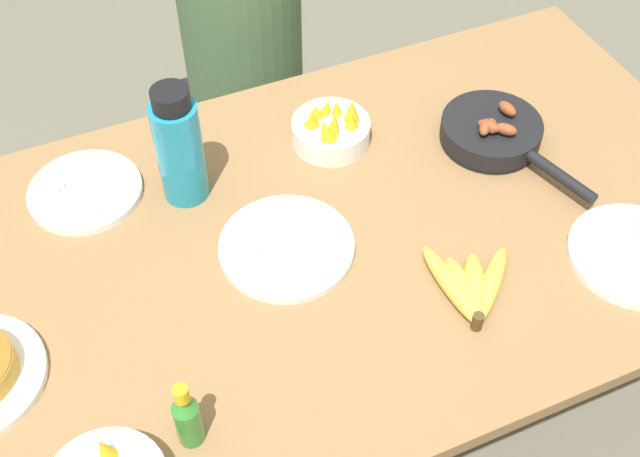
{
  "coord_description": "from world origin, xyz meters",
  "views": [
    {
      "loc": [
        -0.39,
        -0.91,
        1.88
      ],
      "look_at": [
        0.0,
        0.0,
        0.74
      ],
      "focal_mm": 45.0,
      "sensor_mm": 36.0,
      "label": 1
    }
  ],
  "objects_px": {
    "person_figure": "(246,86)",
    "empty_plate_far_right": "(635,255)",
    "empty_plate_near_front": "(286,245)",
    "skillet": "(493,133)",
    "fruit_bowl_mango": "(331,129)",
    "water_bottle": "(179,147)",
    "empty_plate_far_left": "(85,191)",
    "banana_bunch": "(470,287)",
    "hot_sauce_bottle": "(187,417)"
  },
  "relations": [
    {
      "from": "hot_sauce_bottle",
      "to": "banana_bunch",
      "type": "bearing_deg",
      "value": 7.25
    },
    {
      "from": "empty_plate_near_front",
      "to": "empty_plate_far_left",
      "type": "bearing_deg",
      "value": 137.45
    },
    {
      "from": "hot_sauce_bottle",
      "to": "empty_plate_near_front",
      "type": "bearing_deg",
      "value": 47.06
    },
    {
      "from": "water_bottle",
      "to": "person_figure",
      "type": "distance_m",
      "value": 0.7
    },
    {
      "from": "banana_bunch",
      "to": "water_bottle",
      "type": "bearing_deg",
      "value": 131.23
    },
    {
      "from": "fruit_bowl_mango",
      "to": "water_bottle",
      "type": "height_order",
      "value": "water_bottle"
    },
    {
      "from": "empty_plate_near_front",
      "to": "person_figure",
      "type": "relative_size",
      "value": 0.22
    },
    {
      "from": "fruit_bowl_mango",
      "to": "water_bottle",
      "type": "distance_m",
      "value": 0.34
    },
    {
      "from": "banana_bunch",
      "to": "empty_plate_near_front",
      "type": "bearing_deg",
      "value": 138.85
    },
    {
      "from": "empty_plate_far_left",
      "to": "water_bottle",
      "type": "bearing_deg",
      "value": -21.53
    },
    {
      "from": "skillet",
      "to": "empty_plate_far_left",
      "type": "height_order",
      "value": "skillet"
    },
    {
      "from": "skillet",
      "to": "empty_plate_far_left",
      "type": "xyz_separation_m",
      "value": [
        -0.83,
        0.19,
        -0.02
      ]
    },
    {
      "from": "banana_bunch",
      "to": "fruit_bowl_mango",
      "type": "height_order",
      "value": "fruit_bowl_mango"
    },
    {
      "from": "empty_plate_far_left",
      "to": "water_bottle",
      "type": "xyz_separation_m",
      "value": [
        0.19,
        -0.07,
        0.11
      ]
    },
    {
      "from": "fruit_bowl_mango",
      "to": "water_bottle",
      "type": "relative_size",
      "value": 0.64
    },
    {
      "from": "person_figure",
      "to": "skillet",
      "type": "bearing_deg",
      "value": -62.56
    },
    {
      "from": "banana_bunch",
      "to": "hot_sauce_bottle",
      "type": "height_order",
      "value": "hot_sauce_bottle"
    },
    {
      "from": "person_figure",
      "to": "empty_plate_far_right",
      "type": "bearing_deg",
      "value": -67.95
    },
    {
      "from": "empty_plate_far_right",
      "to": "hot_sauce_bottle",
      "type": "height_order",
      "value": "hot_sauce_bottle"
    },
    {
      "from": "empty_plate_far_left",
      "to": "hot_sauce_bottle",
      "type": "xyz_separation_m",
      "value": [
        0.04,
        -0.59,
        0.06
      ]
    },
    {
      "from": "empty_plate_near_front",
      "to": "empty_plate_far_right",
      "type": "distance_m",
      "value": 0.65
    },
    {
      "from": "empty_plate_near_front",
      "to": "empty_plate_far_right",
      "type": "relative_size",
      "value": 1.03
    },
    {
      "from": "empty_plate_far_left",
      "to": "hot_sauce_bottle",
      "type": "distance_m",
      "value": 0.59
    },
    {
      "from": "skillet",
      "to": "water_bottle",
      "type": "bearing_deg",
      "value": -116.38
    },
    {
      "from": "fruit_bowl_mango",
      "to": "skillet",
      "type": "bearing_deg",
      "value": -24.24
    },
    {
      "from": "person_figure",
      "to": "empty_plate_near_front",
      "type": "bearing_deg",
      "value": -103.25
    },
    {
      "from": "empty_plate_far_right",
      "to": "water_bottle",
      "type": "xyz_separation_m",
      "value": [
        -0.72,
        0.5,
        0.11
      ]
    },
    {
      "from": "empty_plate_far_right",
      "to": "fruit_bowl_mango",
      "type": "relative_size",
      "value": 1.49
    },
    {
      "from": "water_bottle",
      "to": "hot_sauce_bottle",
      "type": "relative_size",
      "value": 1.76
    },
    {
      "from": "skillet",
      "to": "water_bottle",
      "type": "height_order",
      "value": "water_bottle"
    },
    {
      "from": "fruit_bowl_mango",
      "to": "person_figure",
      "type": "xyz_separation_m",
      "value": [
        -0.02,
        0.51,
        -0.25
      ]
    },
    {
      "from": "empty_plate_far_left",
      "to": "water_bottle",
      "type": "height_order",
      "value": "water_bottle"
    },
    {
      "from": "water_bottle",
      "to": "empty_plate_near_front",
      "type": "bearing_deg",
      "value": -59.44
    },
    {
      "from": "empty_plate_near_front",
      "to": "empty_plate_far_right",
      "type": "height_order",
      "value": "same"
    },
    {
      "from": "empty_plate_far_left",
      "to": "person_figure",
      "type": "xyz_separation_m",
      "value": [
        0.49,
        0.45,
        -0.23
      ]
    },
    {
      "from": "banana_bunch",
      "to": "person_figure",
      "type": "distance_m",
      "value": 1.0
    },
    {
      "from": "banana_bunch",
      "to": "empty_plate_far_left",
      "type": "distance_m",
      "value": 0.78
    },
    {
      "from": "empty_plate_far_right",
      "to": "person_figure",
      "type": "height_order",
      "value": "person_figure"
    },
    {
      "from": "skillet",
      "to": "empty_plate_near_front",
      "type": "distance_m",
      "value": 0.52
    },
    {
      "from": "empty_plate_near_front",
      "to": "hot_sauce_bottle",
      "type": "distance_m",
      "value": 0.41
    },
    {
      "from": "banana_bunch",
      "to": "empty_plate_far_right",
      "type": "xyz_separation_m",
      "value": [
        0.33,
        -0.05,
        -0.01
      ]
    },
    {
      "from": "empty_plate_far_right",
      "to": "banana_bunch",
      "type": "bearing_deg",
      "value": 171.16
    },
    {
      "from": "skillet",
      "to": "empty_plate_far_right",
      "type": "bearing_deg",
      "value": -4.0
    },
    {
      "from": "empty_plate_far_right",
      "to": "water_bottle",
      "type": "bearing_deg",
      "value": 145.29
    },
    {
      "from": "skillet",
      "to": "fruit_bowl_mango",
      "type": "bearing_deg",
      "value": -130.06
    },
    {
      "from": "skillet",
      "to": "empty_plate_near_front",
      "type": "relative_size",
      "value": 1.43
    },
    {
      "from": "skillet",
      "to": "empty_plate_near_front",
      "type": "height_order",
      "value": "skillet"
    },
    {
      "from": "banana_bunch",
      "to": "water_bottle",
      "type": "xyz_separation_m",
      "value": [
        -0.39,
        0.45,
        0.1
      ]
    },
    {
      "from": "empty_plate_far_left",
      "to": "fruit_bowl_mango",
      "type": "xyz_separation_m",
      "value": [
        0.51,
        -0.05,
        0.03
      ]
    },
    {
      "from": "empty_plate_far_left",
      "to": "water_bottle",
      "type": "relative_size",
      "value": 0.87
    }
  ]
}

